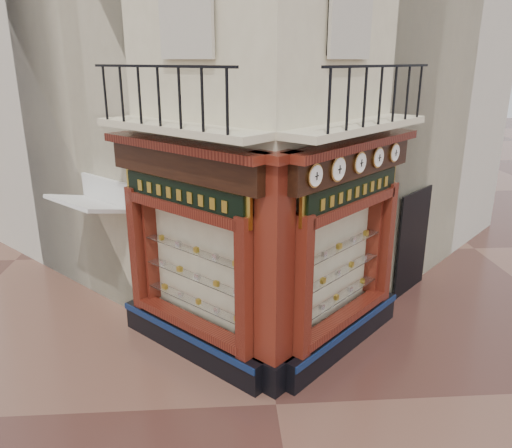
{
  "coord_description": "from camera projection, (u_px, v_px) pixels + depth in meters",
  "views": [
    {
      "loc": [
        -0.77,
        -6.63,
        5.23
      ],
      "look_at": [
        -0.18,
        2.0,
        2.39
      ],
      "focal_mm": 35.0,
      "sensor_mm": 36.0,
      "label": 1
    }
  ],
  "objects": [
    {
      "name": "clock_d",
      "position": [
        378.0,
        157.0,
        8.7
      ],
      "size": [
        0.3,
        0.3,
        0.37
      ],
      "rotation": [
        0.0,
        0.0,
        0.79
      ],
      "color": "#B4863C",
      "rests_on": "ground"
    },
    {
      "name": "shopfront_left",
      "position": [
        188.0,
        255.0,
        8.74
      ],
      "size": [
        2.86,
        2.86,
        3.98
      ],
      "rotation": [
        0.0,
        0.0,
        2.36
      ],
      "color": "black",
      "rests_on": "ground"
    },
    {
      "name": "ground",
      "position": [
        276.0,
        404.0,
        7.97
      ],
      "size": [
        80.0,
        80.0,
        0.0
      ],
      "primitive_type": "plane",
      "color": "#43251F",
      "rests_on": "ground"
    },
    {
      "name": "clock_a",
      "position": [
        315.0,
        176.0,
        7.33
      ],
      "size": [
        0.29,
        0.29,
        0.36
      ],
      "rotation": [
        0.0,
        0.0,
        0.79
      ],
      "color": "#B4863C",
      "rests_on": "ground"
    },
    {
      "name": "balcony",
      "position": [
        270.0,
        126.0,
        8.06
      ],
      "size": [
        5.94,
        2.97,
        1.03
      ],
      "color": "beige",
      "rests_on": "ground"
    },
    {
      "name": "neighbour_left",
      "position": [
        161.0,
        51.0,
        14.27
      ],
      "size": [
        11.31,
        11.31,
        11.0
      ],
      "primitive_type": "cube",
      "rotation": [
        0.0,
        0.0,
        0.79
      ],
      "color": "#B9B2A1",
      "rests_on": "ground"
    },
    {
      "name": "clock_e",
      "position": [
        394.0,
        153.0,
        9.15
      ],
      "size": [
        0.28,
        0.28,
        0.35
      ],
      "rotation": [
        0.0,
        0.0,
        0.79
      ],
      "color": "#B4863C",
      "rests_on": "ground"
    },
    {
      "name": "main_building",
      "position": [
        252.0,
        27.0,
        11.93
      ],
      "size": [
        11.31,
        11.31,
        12.0
      ],
      "primitive_type": "cube",
      "rotation": [
        0.0,
        0.0,
        0.79
      ],
      "color": "beige",
      "rests_on": "ground"
    },
    {
      "name": "signboard_right",
      "position": [
        354.0,
        191.0,
        8.53
      ],
      "size": [
        2.19,
        2.19,
        0.59
      ],
      "rotation": [
        0.0,
        0.0,
        0.79
      ],
      "color": "gold",
      "rests_on": "ground"
    },
    {
      "name": "neighbour_right",
      "position": [
        331.0,
        51.0,
        14.59
      ],
      "size": [
        11.31,
        11.31,
        11.0
      ],
      "primitive_type": "cube",
      "rotation": [
        0.0,
        0.0,
        0.79
      ],
      "color": "#B9B2A1",
      "rests_on": "ground"
    },
    {
      "name": "awning",
      "position": [
        99.0,
        312.0,
        10.88
      ],
      "size": [
        1.91,
        1.91,
        0.31
      ],
      "primitive_type": null,
      "rotation": [
        0.23,
        0.0,
        2.36
      ],
      "color": "silver",
      "rests_on": "ground"
    },
    {
      "name": "shopfront_right",
      "position": [
        346.0,
        251.0,
        8.93
      ],
      "size": [
        2.86,
        2.86,
        3.98
      ],
      "rotation": [
        0.0,
        0.0,
        0.79
      ],
      "color": "black",
      "rests_on": "ground"
    },
    {
      "name": "clock_c",
      "position": [
        360.0,
        163.0,
        8.25
      ],
      "size": [
        0.3,
        0.3,
        0.37
      ],
      "rotation": [
        0.0,
        0.0,
        0.79
      ],
      "color": "#B4863C",
      "rests_on": "ground"
    },
    {
      "name": "clock_b",
      "position": [
        338.0,
        169.0,
        7.77
      ],
      "size": [
        0.33,
        0.33,
        0.41
      ],
      "rotation": [
        0.0,
        0.0,
        0.79
      ],
      "color": "#B4863C",
      "rests_on": "ground"
    },
    {
      "name": "corner_pilaster",
      "position": [
        274.0,
        280.0,
        7.83
      ],
      "size": [
        0.85,
        0.85,
        3.98
      ],
      "rotation": [
        0.0,
        0.0,
        0.79
      ],
      "color": "black",
      "rests_on": "ground"
    },
    {
      "name": "signboard_left",
      "position": [
        182.0,
        194.0,
        8.34
      ],
      "size": [
        2.22,
        2.22,
        0.6
      ],
      "rotation": [
        0.0,
        0.0,
        2.36
      ],
      "color": "gold",
      "rests_on": "ground"
    }
  ]
}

